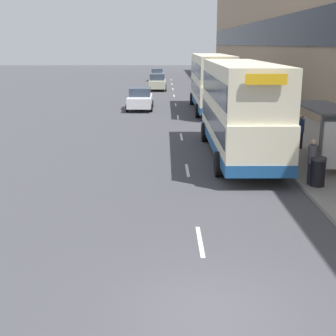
% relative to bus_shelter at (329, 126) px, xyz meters
% --- Properties ---
extents(ground_plane, '(220.00, 220.00, 0.00)m').
position_rel_bus_shelter_xyz_m(ground_plane, '(-5.77, -10.69, -1.88)').
color(ground_plane, '#424247').
extents(pavement, '(5.00, 93.00, 0.14)m').
position_rel_bus_shelter_xyz_m(pavement, '(0.73, 27.81, -1.81)').
color(pavement, gray).
rests_on(pavement, ground_plane).
extents(terrace_facade, '(3.10, 93.00, 13.70)m').
position_rel_bus_shelter_xyz_m(terrace_facade, '(4.72, 27.81, 4.97)').
color(terrace_facade, '#9E846B').
rests_on(terrace_facade, ground_plane).
extents(lane_mark_0, '(0.12, 2.00, 0.01)m').
position_rel_bus_shelter_xyz_m(lane_mark_0, '(-5.77, -7.27, -1.87)').
color(lane_mark_0, silver).
rests_on(lane_mark_0, ground_plane).
extents(lane_mark_1, '(0.12, 2.00, 0.01)m').
position_rel_bus_shelter_xyz_m(lane_mark_1, '(-5.77, -0.03, -1.87)').
color(lane_mark_1, silver).
rests_on(lane_mark_1, ground_plane).
extents(lane_mark_2, '(0.12, 2.00, 0.01)m').
position_rel_bus_shelter_xyz_m(lane_mark_2, '(-5.77, 7.22, -1.87)').
color(lane_mark_2, silver).
rests_on(lane_mark_2, ground_plane).
extents(lane_mark_3, '(0.12, 2.00, 0.01)m').
position_rel_bus_shelter_xyz_m(lane_mark_3, '(-5.77, 14.46, -1.87)').
color(lane_mark_3, silver).
rests_on(lane_mark_3, ground_plane).
extents(lane_mark_4, '(0.12, 2.00, 0.01)m').
position_rel_bus_shelter_xyz_m(lane_mark_4, '(-5.77, 21.71, -1.87)').
color(lane_mark_4, silver).
rests_on(lane_mark_4, ground_plane).
extents(lane_mark_5, '(0.12, 2.00, 0.01)m').
position_rel_bus_shelter_xyz_m(lane_mark_5, '(-5.77, 28.95, -1.87)').
color(lane_mark_5, silver).
rests_on(lane_mark_5, ground_plane).
extents(lane_mark_6, '(0.12, 2.00, 0.01)m').
position_rel_bus_shelter_xyz_m(lane_mark_6, '(-5.77, 36.20, -1.87)').
color(lane_mark_6, silver).
rests_on(lane_mark_6, ground_plane).
extents(lane_mark_7, '(0.12, 2.00, 0.01)m').
position_rel_bus_shelter_xyz_m(lane_mark_7, '(-5.77, 43.44, -1.87)').
color(lane_mark_7, silver).
rests_on(lane_mark_7, ground_plane).
extents(lane_mark_8, '(0.12, 2.00, 0.01)m').
position_rel_bus_shelter_xyz_m(lane_mark_8, '(-5.77, 50.68, -1.87)').
color(lane_mark_8, silver).
rests_on(lane_mark_8, ground_plane).
extents(bus_shelter, '(1.60, 4.20, 2.48)m').
position_rel_bus_shelter_xyz_m(bus_shelter, '(0.00, 0.00, 0.00)').
color(bus_shelter, '#4C4C51').
rests_on(bus_shelter, ground_plane).
extents(double_decker_bus_near, '(2.85, 10.71, 4.30)m').
position_rel_bus_shelter_xyz_m(double_decker_bus_near, '(-3.30, 2.39, 0.41)').
color(double_decker_bus_near, beige).
rests_on(double_decker_bus_near, ground_plane).
extents(double_decker_bus_ahead, '(2.85, 11.34, 4.30)m').
position_rel_bus_shelter_xyz_m(double_decker_bus_ahead, '(-3.10, 17.84, 0.41)').
color(double_decker_bus_ahead, beige).
rests_on(double_decker_bus_ahead, ground_plane).
extents(car_0, '(1.98, 4.08, 1.72)m').
position_rel_bus_shelter_xyz_m(car_0, '(-7.81, 48.59, -1.02)').
color(car_0, silver).
rests_on(car_0, ground_plane).
extents(car_1, '(2.06, 4.39, 1.84)m').
position_rel_bus_shelter_xyz_m(car_1, '(-7.56, 34.87, -0.97)').
color(car_1, '#B7B799').
rests_on(car_1, ground_plane).
extents(car_2, '(2.06, 4.43, 1.72)m').
position_rel_bus_shelter_xyz_m(car_2, '(-8.69, 18.72, -1.02)').
color(car_2, silver).
rests_on(car_2, ground_plane).
extents(pedestrian_1, '(0.33, 0.33, 1.67)m').
position_rel_bus_shelter_xyz_m(pedestrian_1, '(-1.39, -2.49, -0.88)').
color(pedestrian_1, '#23232D').
rests_on(pedestrian_1, ground_plane).
extents(pedestrian_4, '(0.33, 0.33, 1.66)m').
position_rel_bus_shelter_xyz_m(pedestrian_4, '(-0.11, 3.56, -0.89)').
color(pedestrian_4, '#23232D').
rests_on(pedestrian_4, ground_plane).
extents(litter_bin, '(0.55, 0.55, 1.05)m').
position_rel_bus_shelter_xyz_m(litter_bin, '(-1.22, -2.69, -1.21)').
color(litter_bin, black).
rests_on(litter_bin, ground_plane).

